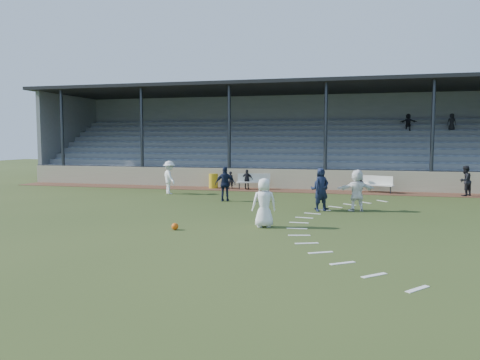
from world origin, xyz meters
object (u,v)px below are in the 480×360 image
trash_bin (213,181)px  bench_left (254,180)px  player_white_lead (264,203)px  official (465,181)px  player_navy_lead (322,190)px  bench_right (376,182)px  football (175,226)px

trash_bin → bench_left: bearing=-0.5°
player_white_lead → trash_bin: bearing=-85.6°
official → player_navy_lead: bearing=-1.9°
bench_right → trash_bin: size_ratio=2.26×
trash_bin → player_navy_lead: player_navy_lead is taller
football → player_white_lead: bearing=23.4°
bench_right → official: 4.62m
player_white_lead → player_navy_lead: player_navy_lead is taller
player_white_lead → official: bearing=-148.2°
trash_bin → official: official is taller
bench_left → player_white_lead: player_white_lead is taller
player_white_lead → football: bearing=2.9°
bench_left → official: 11.71m
football → official: official is taller
bench_left → bench_right: bearing=-18.6°
bench_right → player_navy_lead: (-2.49, -7.73, 0.33)m
official → player_white_lead: bearing=5.2°
trash_bin → official: bearing=-2.3°
bench_left → player_white_lead: 12.22m
bench_left → trash_bin: bench_left is taller
player_navy_lead → player_white_lead: bearing=-151.1°
bench_left → official: official is taller
player_navy_lead → football: bearing=-169.1°
player_white_lead → bench_left: bearing=-96.5°
bench_left → player_white_lead: (2.97, -11.85, 0.27)m
trash_bin → player_white_lead: 13.11m
bench_left → football: bench_left is taller
football → bench_left: bearing=90.7°
football → official: size_ratio=0.14×
player_white_lead → player_navy_lead: 4.49m
football → player_navy_lead: player_navy_lead is taller
trash_bin → bench_right: bearing=0.1°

